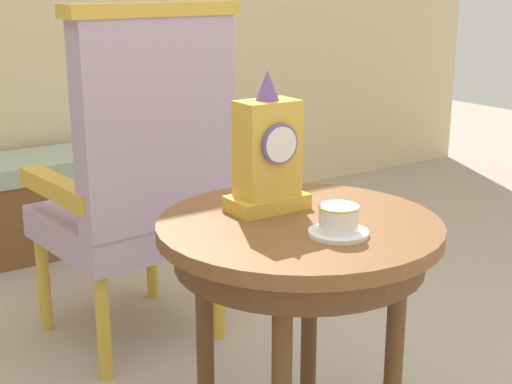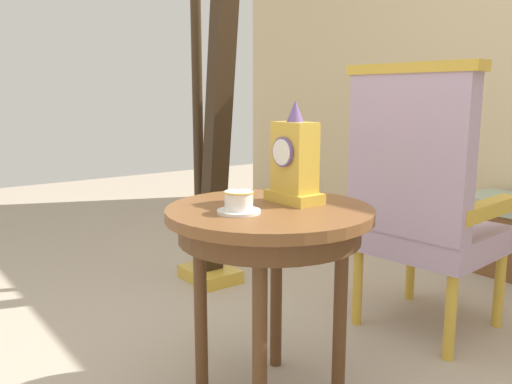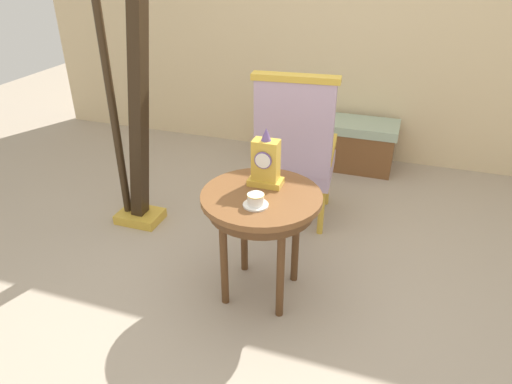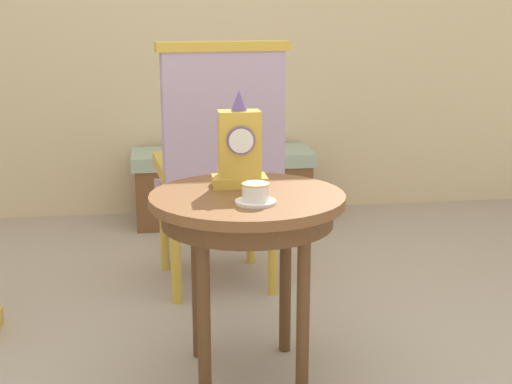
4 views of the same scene
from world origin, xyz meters
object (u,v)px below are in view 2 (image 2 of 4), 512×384
at_px(mantel_clock, 294,162).
at_px(harp, 211,146).
at_px(teacup_left, 239,203).
at_px(side_table, 269,232).
at_px(armchair, 421,199).

height_order(mantel_clock, harp, harp).
xyz_separation_m(teacup_left, mantel_clock, (-0.02, 0.24, 0.10)).
bearing_deg(mantel_clock, side_table, -83.64).
height_order(teacup_left, armchair, armchair).
height_order(mantel_clock, armchair, armchair).
distance_m(mantel_clock, harp, 1.12).
height_order(teacup_left, harp, harp).
bearing_deg(side_table, mantel_clock, 96.36).
bearing_deg(armchair, harp, -161.16).
bearing_deg(teacup_left, mantel_clock, 95.51).
relative_size(teacup_left, harp, 0.07).
xyz_separation_m(side_table, mantel_clock, (-0.01, 0.11, 0.22)).
height_order(armchair, harp, harp).
distance_m(armchair, harp, 1.13).
xyz_separation_m(mantel_clock, armchair, (-0.01, 0.71, -0.21)).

